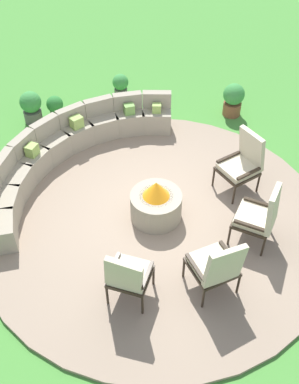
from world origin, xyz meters
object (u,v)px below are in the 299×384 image
Objects in this scene: curved_stone_bench at (67,152)px; lounge_chair_front_left at (128,275)px; lounge_chair_back_left at (261,215)px; fire_pit at (156,203)px; potted_plant_4 at (121,85)px; lounge_chair_front_right at (216,266)px; potted_plant_1 at (31,106)px; potted_plant_3 at (233,99)px; lounge_chair_back_right at (243,162)px; potted_plant_0 at (55,106)px.

lounge_chair_front_left reaches higher than curved_stone_bench.
lounge_chair_back_left is at bearing -61.78° from curved_stone_bench.
lounge_chair_back_left is at bearing 46.64° from lounge_chair_front_left.
fire_pit reaches higher than potted_plant_4.
lounge_chair_front_right is 5.43m from potted_plant_1.
potted_plant_3 is (4.21, 2.89, -0.22)m from lounge_chair_front_left.
lounge_chair_front_right is 2.26m from lounge_chair_back_right.
potted_plant_3 is at bearing -3.37° from curved_stone_bench.
lounge_chair_front_left is at bearing -135.71° from fire_pit.
potted_plant_3 is at bearing 29.91° from fire_pit.
fire_pit reaches higher than potted_plant_3.
lounge_chair_back_right is 3.80m from potted_plant_4.
potted_plant_0 is at bearing 150.50° from potted_plant_3.
fire_pit is at bearing -110.57° from potted_plant_4.
potted_plant_1 is at bearing 133.79° from lounge_chair_front_left.
potted_plant_1 is (-1.74, 5.00, -0.25)m from lounge_chair_back_left.
lounge_chair_back_left is (1.13, 0.39, 0.01)m from lounge_chair_front_right.
potted_plant_4 is (1.58, 0.01, 0.01)m from potted_plant_0.
potted_plant_0 is (-1.86, 3.76, -0.34)m from lounge_chair_back_right.
lounge_chair_back_right is 4.21m from potted_plant_0.
fire_pit is 1.66m from lounge_chair_back_left.
fire_pit is 3.51m from potted_plant_3.
potted_plant_3 is 1.28× the size of potted_plant_4.
potted_plant_3 is (3.04, 1.75, 0.03)m from fire_pit.
curved_stone_bench is 3.66m from lounge_chair_front_right.
lounge_chair_front_left is at bearing 144.04° from lounge_chair_back_left.
lounge_chair_front_right is 0.97× the size of lounge_chair_back_left.
lounge_chair_back_right is at bearing -126.34° from potted_plant_3.
fire_pit is at bearing 97.16° from lounge_chair_back_left.
curved_stone_bench is 4.05× the size of lounge_chair_front_right.
lounge_chair_front_left reaches higher than potted_plant_1.
lounge_chair_front_left is 0.95× the size of lounge_chair_back_left.
lounge_chair_front_left is at bearing -101.25° from potted_plant_0.
curved_stone_bench is 6.00× the size of potted_plant_3.
lounge_chair_front_right is at bearing 24.97° from lounge_chair_front_left.
curved_stone_bench is 4.13× the size of lounge_chair_front_left.
lounge_chair_back_left is 5.02m from potted_plant_0.
curved_stone_bench is 2.61m from potted_plant_4.
lounge_chair_front_right is 1.20m from lounge_chair_back_left.
potted_plant_4 is at bearing 111.51° from lounge_chair_front_left.
lounge_chair_back_right reaches higher than fire_pit.
lounge_chair_back_left is at bearing -75.19° from potted_plant_0.
potted_plant_0 is (0.45, 1.63, -0.08)m from curved_stone_bench.
fire_pit is 1.65m from lounge_chair_front_left.
potted_plant_4 is at bearing 132.25° from potted_plant_3.
fire_pit is at bearing -150.09° from potted_plant_3.
potted_plant_3 is at bearing 54.30° from lounge_chair_front_right.
lounge_chair_front_right is at bearing -80.65° from curved_stone_bench.
lounge_chair_back_left is 1.53× the size of potted_plant_3.
potted_plant_1 is at bearing 151.69° from potted_plant_3.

